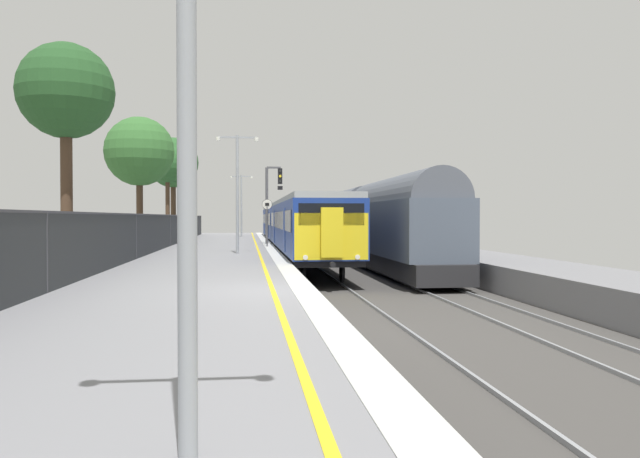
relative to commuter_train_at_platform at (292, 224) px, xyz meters
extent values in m
cube|color=gray|center=(-4.60, -27.93, -1.77)|extent=(6.40, 110.00, 1.00)
cube|color=silver|center=(-1.70, -27.93, -1.26)|extent=(0.60, 110.00, 0.01)
cube|color=yellow|center=(-2.45, -27.93, -1.26)|extent=(0.12, 110.00, 0.01)
cube|color=#423F3D|center=(4.10, -27.93, -2.37)|extent=(11.00, 110.00, 0.20)
cube|color=gray|center=(-0.71, -27.93, -2.23)|extent=(0.07, 110.00, 0.08)
cube|color=gray|center=(0.72, -27.93, -2.23)|extent=(0.07, 110.00, 0.08)
cube|color=gray|center=(3.29, -27.93, -2.23)|extent=(0.07, 110.00, 0.08)
cube|color=gray|center=(4.72, -27.93, -2.23)|extent=(0.07, 110.00, 0.08)
cube|color=navy|center=(0.00, -10.21, 0.00)|extent=(2.80, 19.93, 2.30)
cube|color=black|center=(0.00, -10.21, -1.27)|extent=(2.64, 19.33, 0.25)
cube|color=#93999E|center=(0.00, -10.21, 1.27)|extent=(2.68, 19.93, 0.24)
cube|color=black|center=(-1.41, -10.21, 0.30)|extent=(0.02, 18.33, 0.84)
cube|color=#1D3A98|center=(-1.41, -15.19, -0.10)|extent=(0.03, 1.10, 1.90)
cube|color=#1D3A98|center=(-1.41, -5.22, -0.10)|extent=(0.03, 1.10, 1.90)
cylinder|color=black|center=(-0.78, -17.57, -1.77)|extent=(0.12, 0.84, 0.84)
cylinder|color=black|center=(0.78, -17.57, -1.77)|extent=(0.12, 0.84, 0.84)
cylinder|color=black|center=(-0.78, -2.84, -1.77)|extent=(0.12, 0.84, 0.84)
cylinder|color=black|center=(0.78, -2.84, -1.77)|extent=(0.12, 0.84, 0.84)
cube|color=navy|center=(0.00, 10.33, 0.00)|extent=(2.80, 19.93, 2.30)
cube|color=black|center=(0.00, 10.33, -1.27)|extent=(2.64, 19.33, 0.25)
cube|color=#93999E|center=(0.00, 10.33, 1.27)|extent=(2.68, 19.93, 0.24)
cube|color=black|center=(-1.41, 10.33, 0.30)|extent=(0.02, 18.33, 0.84)
cube|color=#1D3A98|center=(-1.41, 5.34, -0.10)|extent=(0.03, 1.10, 1.90)
cube|color=#1D3A98|center=(-1.41, 15.31, -0.10)|extent=(0.03, 1.10, 1.90)
cylinder|color=black|center=(-0.78, 2.96, -1.77)|extent=(0.12, 0.84, 0.84)
cylinder|color=black|center=(0.78, 2.96, -1.77)|extent=(0.12, 0.84, 0.84)
cylinder|color=black|center=(-0.78, 17.69, -1.77)|extent=(0.12, 0.84, 0.84)
cylinder|color=black|center=(0.78, 17.69, -1.77)|extent=(0.12, 0.84, 0.84)
cube|color=yellow|center=(0.00, -20.13, -0.25)|extent=(2.70, 0.10, 1.70)
cube|color=black|center=(0.00, -20.14, 0.55)|extent=(2.40, 0.08, 0.80)
cube|color=yellow|center=(0.00, -20.27, -0.10)|extent=(0.80, 0.24, 1.80)
cylinder|color=white|center=(-0.95, -20.19, -1.00)|extent=(0.18, 0.06, 0.18)
cylinder|color=white|center=(0.95, -20.19, -1.00)|extent=(0.18, 0.06, 0.18)
cylinder|color=black|center=(0.00, -20.42, -1.25)|extent=(0.20, 0.35, 0.20)
cube|color=black|center=(0.00, 10.33, 1.52)|extent=(0.60, 0.90, 0.20)
cube|color=#232326|center=(4.00, -14.05, -1.64)|extent=(2.30, 14.41, 0.79)
cube|color=#4C5666|center=(4.00, -14.05, -0.05)|extent=(2.60, 13.61, 2.39)
cylinder|color=#515660|center=(4.00, -14.05, 1.15)|extent=(2.39, 13.21, 2.39)
cylinder|color=black|center=(3.22, -19.25, -1.77)|extent=(0.12, 0.84, 0.84)
cylinder|color=black|center=(4.78, -19.25, -1.77)|extent=(0.12, 0.84, 0.84)
cylinder|color=black|center=(3.22, -8.84, -1.77)|extent=(0.12, 0.84, 0.84)
cylinder|color=black|center=(4.78, -8.84, -1.77)|extent=(0.12, 0.84, 0.84)
cube|color=#232326|center=(4.00, 1.17, -1.64)|extent=(2.30, 14.41, 0.79)
cube|color=#4C5666|center=(4.00, 1.17, -0.05)|extent=(2.60, 13.61, 2.39)
cylinder|color=#515660|center=(4.00, 1.17, 1.15)|extent=(2.39, 13.21, 2.39)
cylinder|color=black|center=(3.22, -4.04, -1.77)|extent=(0.12, 0.84, 0.84)
cylinder|color=black|center=(4.78, -4.04, -1.77)|extent=(0.12, 0.84, 0.84)
cylinder|color=black|center=(3.22, 6.37, -1.77)|extent=(0.12, 0.84, 0.84)
cylinder|color=black|center=(4.78, 6.37, -1.77)|extent=(0.12, 0.84, 0.84)
cylinder|color=#47474C|center=(-1.75, -2.20, 1.18)|extent=(0.18, 0.18, 4.89)
cube|color=#47474C|center=(-1.30, -2.20, 3.62)|extent=(0.90, 0.12, 0.12)
cube|color=black|center=(-0.90, -2.20, 3.07)|extent=(0.28, 0.20, 1.00)
cylinder|color=black|center=(-0.90, -2.32, 3.39)|extent=(0.16, 0.04, 0.16)
cylinder|color=yellow|center=(-0.90, -2.32, 3.07)|extent=(0.16, 0.04, 0.16)
cylinder|color=black|center=(-0.90, -2.32, 2.75)|extent=(0.16, 0.04, 0.16)
cube|color=black|center=(-0.90, -2.20, 2.32)|extent=(0.32, 0.16, 0.24)
cylinder|color=#59595B|center=(-1.85, -5.83, -0.06)|extent=(0.08, 0.08, 2.40)
cylinder|color=black|center=(-1.85, -5.84, 1.19)|extent=(0.59, 0.02, 0.59)
cylinder|color=silver|center=(-1.85, -5.85, 1.19)|extent=(0.56, 0.02, 0.56)
cube|color=black|center=(-1.85, -5.86, 1.19)|extent=(0.24, 0.01, 0.18)
cylinder|color=#93999E|center=(-3.47, -38.30, 1.37)|extent=(0.14, 0.14, 5.27)
cylinder|color=#93999E|center=(-3.47, -12.62, 1.53)|extent=(0.14, 0.14, 5.59)
cube|color=#93999E|center=(-3.02, -12.62, 4.22)|extent=(0.90, 0.08, 0.08)
cylinder|color=silver|center=(-2.57, -12.62, 4.14)|extent=(0.20, 0.20, 0.18)
cube|color=#93999E|center=(-3.92, -12.62, 4.22)|extent=(0.90, 0.08, 0.08)
cylinder|color=silver|center=(-4.37, -12.62, 4.14)|extent=(0.20, 0.20, 0.18)
cylinder|color=#93999E|center=(-3.47, 13.06, 1.43)|extent=(0.14, 0.14, 5.39)
cube|color=#93999E|center=(-3.02, 13.06, 4.02)|extent=(0.90, 0.08, 0.08)
cylinder|color=silver|center=(-2.57, 13.06, 3.94)|extent=(0.20, 0.20, 0.18)
cube|color=#93999E|center=(-3.92, 13.06, 4.02)|extent=(0.90, 0.08, 0.08)
cylinder|color=silver|center=(-4.37, 13.06, 3.94)|extent=(0.20, 0.20, 0.18)
cube|color=#282B2D|center=(-7.55, -27.93, -0.35)|extent=(0.03, 99.00, 1.84)
cube|color=#38383D|center=(-7.55, -27.93, 0.57)|extent=(0.06, 99.00, 0.06)
cylinder|color=#38383D|center=(-7.55, -27.93, -0.35)|extent=(0.07, 0.07, 1.84)
cylinder|color=#38383D|center=(-7.55, -16.24, -0.35)|extent=(0.07, 0.07, 1.84)
cylinder|color=#38383D|center=(-7.55, -4.55, -0.35)|extent=(0.07, 0.07, 1.84)
cylinder|color=#38383D|center=(-7.55, 7.13, -0.35)|extent=(0.07, 0.07, 1.84)
cylinder|color=#38383D|center=(-7.55, 18.82, -0.35)|extent=(0.07, 0.07, 1.84)
cylinder|color=#473323|center=(-9.67, -2.21, 1.05)|extent=(0.41, 0.41, 4.64)
sphere|color=#33662D|center=(-9.67, -2.21, 4.56)|extent=(4.31, 4.31, 4.31)
sphere|color=#33662D|center=(-10.27, -2.39, 4.02)|extent=(2.38, 2.38, 2.38)
cylinder|color=#473323|center=(-9.47, -19.18, 1.39)|extent=(0.42, 0.42, 5.31)
sphere|color=#234C23|center=(-9.47, -19.18, 4.98)|extent=(3.41, 3.41, 3.41)
sphere|color=#234C23|center=(-9.88, -19.47, 4.55)|extent=(1.95, 1.95, 1.95)
cylinder|color=#473323|center=(-9.03, 6.66, 1.23)|extent=(0.33, 0.33, 4.99)
sphere|color=#285628|center=(-9.03, 6.66, 4.50)|extent=(2.83, 2.83, 2.83)
sphere|color=#285628|center=(-9.26, 6.71, 4.14)|extent=(1.65, 1.65, 1.65)
cylinder|color=#473323|center=(-9.13, 11.32, 1.30)|extent=(0.43, 0.43, 5.13)
sphere|color=#285628|center=(-9.13, 11.32, 5.02)|extent=(4.21, 4.21, 4.21)
sphere|color=#285628|center=(-9.13, 11.22, 4.50)|extent=(3.08, 3.08, 3.08)
camera|label=1|loc=(-3.06, -42.83, 0.45)|focal=35.58mm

